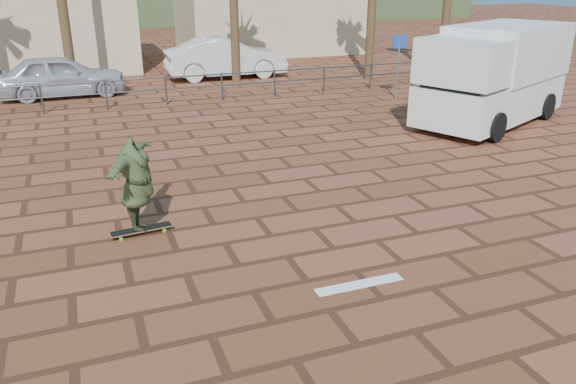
{
  "coord_description": "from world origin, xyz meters",
  "views": [
    {
      "loc": [
        -2.87,
        -7.65,
        4.37
      ],
      "look_at": [
        0.32,
        0.81,
        0.8
      ],
      "focal_mm": 35.0,
      "sensor_mm": 36.0,
      "label": 1
    }
  ],
  "objects_px": {
    "longboard": "(141,230)",
    "campervan": "(495,73)",
    "car_silver": "(61,76)",
    "car_white": "(226,58)",
    "skateboarder": "(137,185)"
  },
  "relations": [
    {
      "from": "longboard",
      "to": "car_white",
      "type": "height_order",
      "value": "car_white"
    },
    {
      "from": "campervan",
      "to": "car_silver",
      "type": "relative_size",
      "value": 1.33
    },
    {
      "from": "car_silver",
      "to": "skateboarder",
      "type": "bearing_deg",
      "value": -176.91
    },
    {
      "from": "longboard",
      "to": "campervan",
      "type": "xyz_separation_m",
      "value": [
        11.05,
        4.33,
        1.43
      ]
    },
    {
      "from": "longboard",
      "to": "car_silver",
      "type": "bearing_deg",
      "value": 89.2
    },
    {
      "from": "longboard",
      "to": "car_silver",
      "type": "relative_size",
      "value": 0.25
    },
    {
      "from": "skateboarder",
      "to": "car_white",
      "type": "bearing_deg",
      "value": 2.67
    },
    {
      "from": "longboard",
      "to": "campervan",
      "type": "relative_size",
      "value": 0.19
    },
    {
      "from": "campervan",
      "to": "car_silver",
      "type": "distance_m",
      "value": 15.09
    },
    {
      "from": "longboard",
      "to": "skateboarder",
      "type": "height_order",
      "value": "skateboarder"
    },
    {
      "from": "longboard",
      "to": "car_silver",
      "type": "height_order",
      "value": "car_silver"
    },
    {
      "from": "skateboarder",
      "to": "longboard",
      "type": "bearing_deg",
      "value": 112.94
    },
    {
      "from": "skateboarder",
      "to": "car_silver",
      "type": "height_order",
      "value": "skateboarder"
    },
    {
      "from": "car_silver",
      "to": "car_white",
      "type": "xyz_separation_m",
      "value": [
        6.7,
        1.73,
        0.08
      ]
    },
    {
      "from": "car_silver",
      "to": "car_white",
      "type": "distance_m",
      "value": 6.92
    }
  ]
}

